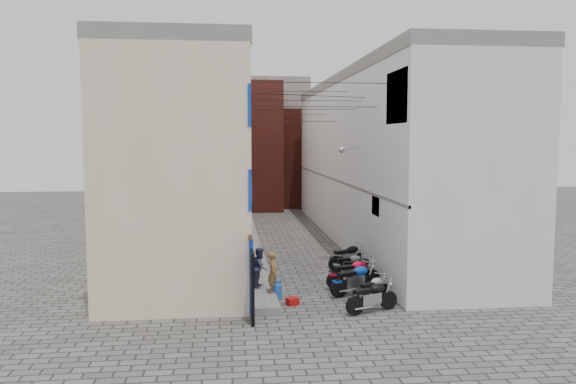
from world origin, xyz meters
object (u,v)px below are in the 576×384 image
object	(u,v)px
red_crate	(292,301)
motorcycle_g	(348,255)
motorcycle_e	(359,267)
person_b	(260,267)
water_jug_near	(277,292)
motorcycle_b	(373,288)
motorcycle_f	(351,263)
person_a	(273,272)
motorcycle_a	(372,295)
motorcycle_d	(353,272)
motorcycle_c	(356,278)
water_jug_far	(276,288)

from	to	relation	value
red_crate	motorcycle_g	bearing A→B (deg)	58.81
motorcycle_e	person_b	size ratio (longest dim) A/B	1.27
motorcycle_e	water_jug_near	distance (m)	4.18
motorcycle_b	motorcycle_e	distance (m)	3.05
motorcycle_f	person_a	bearing A→B (deg)	-54.91
motorcycle_a	motorcycle_d	xyz separation A→B (m)	(0.06, 2.97, 0.06)
motorcycle_e	motorcycle_f	distance (m)	0.92
motorcycle_f	person_a	xyz separation A→B (m)	(-3.50, -3.28, 0.48)
motorcycle_e	motorcycle_f	size ratio (longest dim) A/B	1.08
motorcycle_b	motorcycle_e	xyz separation A→B (m)	(0.21, 3.04, 0.03)
motorcycle_b	motorcycle_f	xyz separation A→B (m)	(0.11, 3.96, -0.01)
motorcycle_g	person_a	distance (m)	5.59
motorcycle_g	person_a	size ratio (longest dim) A/B	1.45
motorcycle_d	motorcycle_g	bearing A→B (deg)	158.86
motorcycle_b	person_a	size ratio (longest dim) A/B	1.20
motorcycle_f	motorcycle_b	bearing A→B (deg)	-9.70
motorcycle_b	water_jug_near	xyz separation A→B (m)	(-3.24, 0.70, -0.24)
person_b	water_jug_near	bearing A→B (deg)	-130.90
motorcycle_c	motorcycle_a	bearing A→B (deg)	-22.58
person_a	motorcycle_f	bearing A→B (deg)	-38.21
motorcycle_g	person_a	xyz separation A→B (m)	(-3.60, -4.26, 0.37)
motorcycle_a	water_jug_far	bearing A→B (deg)	-148.26
motorcycle_d	red_crate	world-z (taller)	motorcycle_d
motorcycle_c	person_a	bearing A→B (deg)	-108.22
motorcycle_f	water_jug_far	world-z (taller)	motorcycle_f
motorcycle_a	red_crate	bearing A→B (deg)	-134.35
motorcycle_f	motorcycle_g	size ratio (longest dim) A/B	0.81
motorcycle_a	motorcycle_e	bearing A→B (deg)	151.78
motorcycle_c	water_jug_far	size ratio (longest dim) A/B	3.72
motorcycle_b	motorcycle_e	bearing A→B (deg)	136.80
water_jug_far	motorcycle_b	bearing A→B (deg)	-19.36
motorcycle_d	motorcycle_f	xyz separation A→B (m)	(0.38, 2.09, -0.13)
motorcycle_b	person_a	distance (m)	3.48
person_b	water_jug_near	world-z (taller)	person_b
person_a	motorcycle_g	bearing A→B (deg)	-31.63
motorcycle_f	water_jug_near	xyz separation A→B (m)	(-3.35, -3.26, -0.23)
motorcycle_c	red_crate	distance (m)	2.65
red_crate	motorcycle_a	bearing A→B (deg)	-23.56
motorcycle_e	water_jug_far	world-z (taller)	motorcycle_e
person_a	red_crate	xyz separation A→B (m)	(0.60, -0.70, -0.85)
motorcycle_d	red_crate	distance (m)	3.19
person_a	person_b	bearing A→B (deg)	33.74
motorcycle_b	motorcycle_g	distance (m)	4.94
motorcycle_f	motorcycle_g	xyz separation A→B (m)	(0.10, 0.97, 0.12)
person_a	water_jug_far	world-z (taller)	person_a
motorcycle_c	water_jug_near	distance (m)	2.89
motorcycle_b	person_b	bearing A→B (deg)	-151.06
motorcycle_g	motorcycle_b	bearing A→B (deg)	-30.16
motorcycle_c	water_jug_far	distance (m)	2.87
motorcycle_b	motorcycle_d	bearing A→B (deg)	148.92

